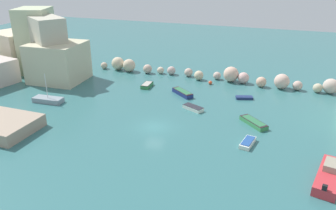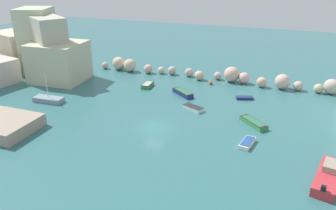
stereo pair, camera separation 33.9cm
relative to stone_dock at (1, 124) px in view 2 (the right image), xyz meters
name	(u,v)px [view 2 (the right image)]	position (x,y,z in m)	size (l,w,h in m)	color
cove_water	(154,127)	(18.06, 7.58, -0.79)	(160.00, 160.00, 0.00)	#336A6D
cliff_headland_left	(32,54)	(-11.84, 20.56, 3.39)	(22.56, 18.60, 12.20)	beige
rock_breakwater	(213,74)	(20.95, 29.12, 0.33)	(44.00, 3.45, 2.72)	#C8B099
stone_dock	(1,124)	(0.00, 0.00, 0.00)	(8.74, 6.83, 1.59)	tan
channel_buoy	(211,83)	(21.12, 26.67, -0.46)	(0.66, 0.66, 0.66)	#E04C28
moored_boat_0	(253,123)	(30.25, 12.64, -0.47)	(4.05, 4.02, 0.63)	#3A8A4E
moored_boat_1	(329,176)	(38.73, 2.34, -0.20)	(3.49, 7.16, 1.65)	#C73239
moored_boat_2	(183,93)	(18.04, 20.05, -0.42)	(4.20, 3.75, 0.72)	navy
moored_boat_3	(247,143)	(30.24, 6.91, -0.52)	(1.71, 3.23, 0.57)	white
moored_boat_4	(193,108)	(21.33, 14.79, -0.51)	(3.37, 2.51, 0.57)	white
moored_boat_5	(147,85)	(11.07, 21.69, -0.47)	(1.53, 3.02, 0.62)	#348244
moored_boat_6	(49,99)	(-0.57, 10.08, -0.40)	(4.72, 2.04, 4.58)	gray
moored_boat_7	(6,119)	(-1.64, 2.44, -0.51)	(2.47, 2.32, 0.55)	gold
moored_boat_8	(245,98)	(27.76, 21.69, -0.59)	(2.79, 1.80, 0.40)	navy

